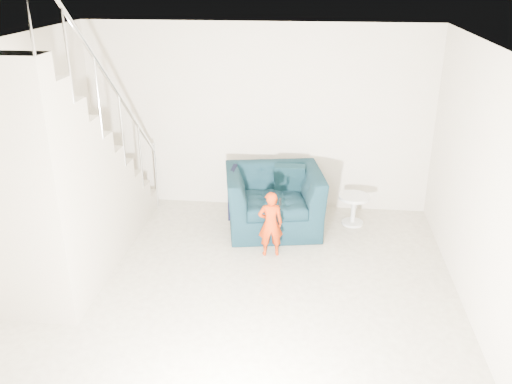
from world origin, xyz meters
TOP-DOWN VIEW (x-y plane):
  - floor at (0.00, 0.00)m, footprint 5.50×5.50m
  - ceiling at (0.00, 0.00)m, footprint 5.50×5.50m
  - back_wall at (0.00, 2.75)m, footprint 5.00×0.00m
  - right_wall at (2.50, 0.00)m, footprint 0.00×5.50m
  - armchair at (0.31, 1.97)m, footprint 1.47×1.34m
  - toddler at (0.33, 1.20)m, footprint 0.35×0.26m
  - side_table at (1.42, 2.21)m, footprint 0.43×0.43m
  - staircase at (-2.00, 0.55)m, footprint 1.02×3.03m
  - cushion at (0.51, 2.20)m, footprint 0.42×0.20m
  - throw at (-0.25, 1.94)m, footprint 0.06×0.55m
  - phone at (0.45, 1.15)m, footprint 0.03×0.05m

SIDE VIEW (x-z plane):
  - floor at x=0.00m, z-range 0.00..0.00m
  - side_table at x=1.42m, z-range 0.07..0.51m
  - armchair at x=0.31m, z-range 0.00..0.84m
  - toddler at x=0.33m, z-range 0.00..0.86m
  - throw at x=-0.25m, z-range 0.22..0.83m
  - cushion at x=0.51m, z-range 0.45..0.87m
  - phone at x=0.45m, z-range 0.70..0.80m
  - staircase at x=-2.00m, z-range -0.86..2.76m
  - right_wall at x=2.50m, z-range -1.40..4.10m
  - back_wall at x=0.00m, z-range -1.15..3.85m
  - ceiling at x=0.00m, z-range 2.70..2.70m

